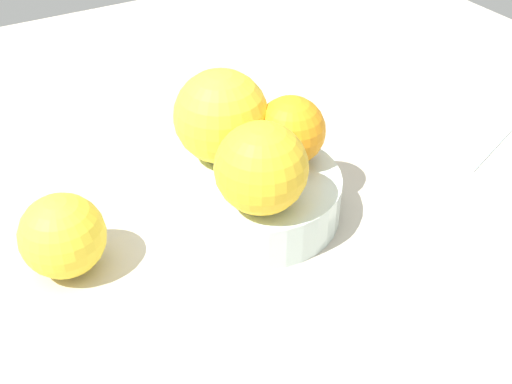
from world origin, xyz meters
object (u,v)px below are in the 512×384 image
object	(u,v)px
orange_in_bowl_2	(221,116)
folded_napkin	(440,119)
fruit_bowl	(256,197)
orange_in_bowl_1	(261,168)
orange_in_bowl_0	(290,131)
orange_loose_0	(63,236)

from	to	relation	value
orange_in_bowl_2	folded_napkin	world-z (taller)	orange_in_bowl_2
fruit_bowl	orange_in_bowl_2	bearing A→B (deg)	13.02
folded_napkin	orange_in_bowl_1	bearing A→B (deg)	105.60
orange_in_bowl_1	orange_in_bowl_2	distance (cm)	8.02
fruit_bowl	orange_in_bowl_0	xyz separation A→B (cm)	(0.75, -3.90, 5.21)
folded_napkin	orange_loose_0	bearing A→B (deg)	93.26
orange_in_bowl_0	orange_loose_0	xyz separation A→B (cm)	(0.81, 20.54, -3.70)
orange_in_bowl_2	orange_loose_0	world-z (taller)	orange_in_bowl_2
orange_loose_0	folded_napkin	bearing A→B (deg)	-86.74
orange_in_bowl_2	folded_napkin	xyz separation A→B (cm)	(-0.32, -26.75, -8.04)
folded_napkin	orange_in_bowl_0	bearing A→B (deg)	98.40
fruit_bowl	orange_in_bowl_0	size ratio (longest dim) A/B	2.42
orange_in_bowl_0	orange_loose_0	size ratio (longest dim) A/B	0.90
orange_in_bowl_1	orange_in_bowl_2	size ratio (longest dim) A/B	0.90
orange_in_bowl_2	folded_napkin	size ratio (longest dim) A/B	0.59
orange_in_bowl_1	orange_loose_0	xyz separation A→B (cm)	(5.24, 14.97, -4.35)
orange_in_bowl_0	orange_loose_0	distance (cm)	20.88
fruit_bowl	folded_napkin	distance (cm)	26.12
orange_in_bowl_0	orange_in_bowl_2	bearing A→B (deg)	54.04
orange_in_bowl_0	orange_in_bowl_2	world-z (taller)	orange_in_bowl_2
orange_in_bowl_2	orange_loose_0	size ratio (longest dim) A/B	1.22
orange_loose_0	folded_napkin	size ratio (longest dim) A/B	0.48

